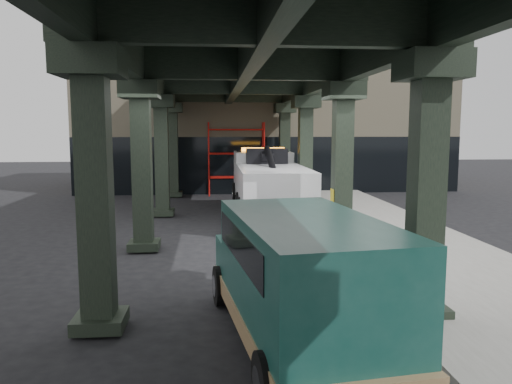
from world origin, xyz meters
TOP-DOWN VIEW (x-y plane):
  - ground at (0.00, 0.00)m, footprint 90.00×90.00m
  - sidewalk at (4.50, 2.00)m, footprint 5.00×40.00m
  - lane_stripe at (1.70, 2.00)m, footprint 0.12×38.00m
  - viaduct at (-0.40, 2.00)m, footprint 7.40×32.00m
  - building at (2.00, 20.00)m, footprint 22.00×10.00m
  - scaffolding at (0.00, 14.64)m, footprint 3.08×0.88m
  - tow_truck at (0.95, 7.55)m, footprint 2.78×9.04m
  - towed_van at (0.06, -5.01)m, footprint 2.81×5.78m

SIDE VIEW (x-z plane):
  - ground at x=0.00m, z-range 0.00..0.00m
  - lane_stripe at x=1.70m, z-range 0.00..0.01m
  - sidewalk at x=4.50m, z-range 0.00..0.15m
  - towed_van at x=0.06m, z-range 0.08..2.34m
  - tow_truck at x=0.95m, z-range -0.04..2.92m
  - scaffolding at x=0.00m, z-range 0.11..4.11m
  - building at x=2.00m, z-range 0.00..8.00m
  - viaduct at x=-0.40m, z-range 2.26..8.66m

